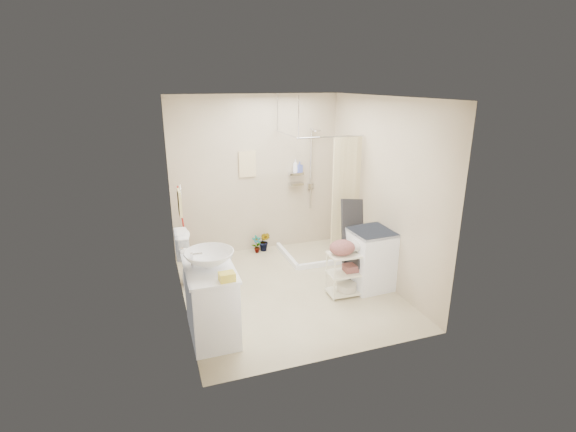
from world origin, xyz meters
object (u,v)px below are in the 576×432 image
at_px(vanity, 211,301).
at_px(washing_machine, 371,258).
at_px(toilet, 205,256).
at_px(laundry_rack, 347,270).

distance_m(vanity, washing_machine, 2.35).
distance_m(toilet, washing_machine, 2.35).
bearing_deg(laundry_rack, vanity, -168.07).
relative_size(vanity, laundry_rack, 1.31).
height_order(vanity, washing_machine, washing_machine).
bearing_deg(washing_machine, vanity, -171.27).
height_order(toilet, laundry_rack, toilet).
relative_size(vanity, washing_machine, 1.13).
height_order(vanity, toilet, vanity).
relative_size(washing_machine, laundry_rack, 1.15).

